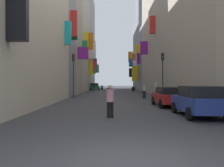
{
  "coord_description": "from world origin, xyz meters",
  "views": [
    {
      "loc": [
        -0.44,
        -5.37,
        1.72
      ],
      "look_at": [
        -0.35,
        22.33,
        1.53
      ],
      "focal_mm": 39.52,
      "sensor_mm": 36.0,
      "label": 1
    }
  ],
  "objects_px": {
    "traffic_light_far_corner": "(162,68)",
    "pedestrian_mid_street": "(109,101)",
    "pedestrian_crossing": "(156,90)",
    "scooter_black": "(132,89)",
    "pedestrian_near_left": "(143,91)",
    "traffic_light_near_corner": "(72,68)",
    "scooter_red": "(108,90)",
    "parked_car_green": "(94,86)",
    "pedestrian_near_right": "(93,87)",
    "parked_car_blue": "(197,101)",
    "scooter_blue": "(101,87)",
    "parked_car_red": "(168,96)"
  },
  "relations": [
    {
      "from": "parked_car_green",
      "to": "traffic_light_near_corner",
      "type": "relative_size",
      "value": 0.9
    },
    {
      "from": "pedestrian_near_right",
      "to": "parked_car_blue",
      "type": "bearing_deg",
      "value": -77.31
    },
    {
      "from": "scooter_red",
      "to": "traffic_light_far_corner",
      "type": "relative_size",
      "value": 0.39
    },
    {
      "from": "pedestrian_crossing",
      "to": "traffic_light_far_corner",
      "type": "xyz_separation_m",
      "value": [
        0.77,
        0.89,
        2.2
      ]
    },
    {
      "from": "pedestrian_crossing",
      "to": "scooter_red",
      "type": "bearing_deg",
      "value": 110.78
    },
    {
      "from": "scooter_red",
      "to": "traffic_light_far_corner",
      "type": "distance_m",
      "value": 12.89
    },
    {
      "from": "scooter_black",
      "to": "pedestrian_near_left",
      "type": "distance_m",
      "value": 18.7
    },
    {
      "from": "scooter_blue",
      "to": "pedestrian_near_right",
      "type": "distance_m",
      "value": 9.92
    },
    {
      "from": "pedestrian_near_left",
      "to": "traffic_light_near_corner",
      "type": "bearing_deg",
      "value": 170.56
    },
    {
      "from": "pedestrian_crossing",
      "to": "traffic_light_far_corner",
      "type": "height_order",
      "value": "traffic_light_far_corner"
    },
    {
      "from": "parked_car_green",
      "to": "traffic_light_far_corner",
      "type": "relative_size",
      "value": 0.93
    },
    {
      "from": "pedestrian_near_left",
      "to": "scooter_red",
      "type": "bearing_deg",
      "value": 110.07
    },
    {
      "from": "scooter_black",
      "to": "pedestrian_mid_street",
      "type": "distance_m",
      "value": 32.55
    },
    {
      "from": "pedestrian_mid_street",
      "to": "traffic_light_near_corner",
      "type": "relative_size",
      "value": 0.33
    },
    {
      "from": "pedestrian_near_right",
      "to": "pedestrian_mid_street",
      "type": "height_order",
      "value": "pedestrian_mid_street"
    },
    {
      "from": "scooter_red",
      "to": "scooter_black",
      "type": "xyz_separation_m",
      "value": [
        4.25,
        8.44,
        0.0
      ]
    },
    {
      "from": "pedestrian_crossing",
      "to": "pedestrian_near_left",
      "type": "relative_size",
      "value": 1.1
    },
    {
      "from": "scooter_red",
      "to": "traffic_light_far_corner",
      "type": "bearing_deg",
      "value": -64.52
    },
    {
      "from": "scooter_blue",
      "to": "scooter_red",
      "type": "bearing_deg",
      "value": -84.73
    },
    {
      "from": "scooter_black",
      "to": "scooter_blue",
      "type": "bearing_deg",
      "value": 117.3
    },
    {
      "from": "scooter_black",
      "to": "pedestrian_near_left",
      "type": "bearing_deg",
      "value": -91.55
    },
    {
      "from": "scooter_black",
      "to": "pedestrian_mid_street",
      "type": "bearing_deg",
      "value": -96.93
    },
    {
      "from": "parked_car_green",
      "to": "pedestrian_near_left",
      "type": "height_order",
      "value": "pedestrian_near_left"
    },
    {
      "from": "scooter_red",
      "to": "scooter_blue",
      "type": "bearing_deg",
      "value": 95.27
    },
    {
      "from": "parked_car_green",
      "to": "pedestrian_mid_street",
      "type": "bearing_deg",
      "value": -84.92
    },
    {
      "from": "parked_car_green",
      "to": "traffic_light_far_corner",
      "type": "height_order",
      "value": "traffic_light_far_corner"
    },
    {
      "from": "scooter_blue",
      "to": "pedestrian_near_left",
      "type": "distance_m",
      "value": 31.07
    },
    {
      "from": "pedestrian_mid_street",
      "to": "parked_car_green",
      "type": "bearing_deg",
      "value": 95.08
    },
    {
      "from": "scooter_red",
      "to": "pedestrian_near_left",
      "type": "xyz_separation_m",
      "value": [
        3.75,
        -10.25,
        0.34
      ]
    },
    {
      "from": "pedestrian_near_right",
      "to": "pedestrian_near_left",
      "type": "bearing_deg",
      "value": -71.97
    },
    {
      "from": "scooter_red",
      "to": "pedestrian_crossing",
      "type": "bearing_deg",
      "value": -69.22
    },
    {
      "from": "parked_car_green",
      "to": "pedestrian_near_left",
      "type": "bearing_deg",
      "value": -75.09
    },
    {
      "from": "traffic_light_far_corner",
      "to": "parked_car_blue",
      "type": "bearing_deg",
      "value": -93.55
    },
    {
      "from": "pedestrian_crossing",
      "to": "traffic_light_far_corner",
      "type": "distance_m",
      "value": 2.49
    },
    {
      "from": "scooter_red",
      "to": "scooter_blue",
      "type": "xyz_separation_m",
      "value": [
        -1.87,
        20.3,
        -0.0
      ]
    },
    {
      "from": "pedestrian_near_left",
      "to": "pedestrian_mid_street",
      "type": "relative_size",
      "value": 1.04
    },
    {
      "from": "scooter_black",
      "to": "traffic_light_far_corner",
      "type": "relative_size",
      "value": 0.4
    },
    {
      "from": "pedestrian_crossing",
      "to": "traffic_light_far_corner",
      "type": "relative_size",
      "value": 0.39
    },
    {
      "from": "traffic_light_far_corner",
      "to": "pedestrian_mid_street",
      "type": "bearing_deg",
      "value": -112.23
    },
    {
      "from": "parked_car_green",
      "to": "pedestrian_near_right",
      "type": "xyz_separation_m",
      "value": [
        0.21,
        -5.42,
        0.01
      ]
    },
    {
      "from": "parked_car_green",
      "to": "scooter_blue",
      "type": "distance_m",
      "value": 4.64
    },
    {
      "from": "pedestrian_near_right",
      "to": "pedestrian_crossing",
      "type": "bearing_deg",
      "value": -71.39
    },
    {
      "from": "parked_car_blue",
      "to": "pedestrian_near_left",
      "type": "distance_m",
      "value": 13.37
    },
    {
      "from": "parked_car_green",
      "to": "pedestrian_mid_street",
      "type": "distance_m",
      "value": 39.91
    },
    {
      "from": "pedestrian_crossing",
      "to": "traffic_light_near_corner",
      "type": "bearing_deg",
      "value": 158.76
    },
    {
      "from": "pedestrian_mid_street",
      "to": "traffic_light_near_corner",
      "type": "distance_m",
      "value": 15.62
    },
    {
      "from": "pedestrian_near_right",
      "to": "traffic_light_far_corner",
      "type": "xyz_separation_m",
      "value": [
        8.42,
        -21.85,
        2.33
      ]
    },
    {
      "from": "scooter_black",
      "to": "pedestrian_near_right",
      "type": "height_order",
      "value": "pedestrian_near_right"
    },
    {
      "from": "parked_car_red",
      "to": "pedestrian_near_left",
      "type": "height_order",
      "value": "pedestrian_near_left"
    },
    {
      "from": "scooter_blue",
      "to": "pedestrian_near_right",
      "type": "xyz_separation_m",
      "value": [
        -1.12,
        -9.85,
        0.31
      ]
    }
  ]
}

